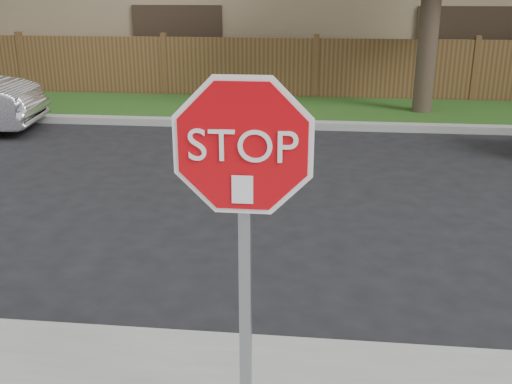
# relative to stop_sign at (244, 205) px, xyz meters

# --- Properties ---
(ground) EXTENTS (90.00, 90.00, 0.00)m
(ground) POSITION_rel_stop_sign_xyz_m (0.18, 1.48, -1.83)
(ground) COLOR black
(ground) RESTS_ON ground
(far_curb) EXTENTS (70.00, 0.30, 0.15)m
(far_curb) POSITION_rel_stop_sign_xyz_m (0.18, 9.63, -1.75)
(far_curb) COLOR gray
(far_curb) RESTS_ON ground
(grass_strip) EXTENTS (70.00, 3.00, 0.12)m
(grass_strip) POSITION_rel_stop_sign_xyz_m (0.18, 11.28, -1.77)
(grass_strip) COLOR #1E4714
(grass_strip) RESTS_ON ground
(fence) EXTENTS (70.00, 0.12, 1.60)m
(fence) POSITION_rel_stop_sign_xyz_m (0.18, 12.88, -1.03)
(fence) COLOR #56331E
(fence) RESTS_ON ground
(stop_sign) EXTENTS (1.01, 0.13, 2.55)m
(stop_sign) POSITION_rel_stop_sign_xyz_m (0.00, 0.00, 0.00)
(stop_sign) COLOR gray
(stop_sign) RESTS_ON sidewalk_near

